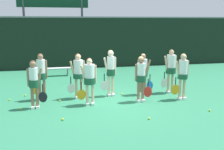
# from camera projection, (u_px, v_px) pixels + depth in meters

# --- Properties ---
(ground_plane) EXTENTS (140.00, 140.00, 0.00)m
(ground_plane) POSITION_uv_depth(u_px,v_px,m) (112.00, 100.00, 9.76)
(ground_plane) COLOR #2D7F56
(fence_windscreen) EXTENTS (60.00, 0.08, 3.16)m
(fence_windscreen) POSITION_uv_depth(u_px,v_px,m) (88.00, 42.00, 16.20)
(fence_windscreen) COLOR black
(fence_windscreen) RESTS_ON ground_plane
(scoreboard) EXTENTS (4.38, 0.15, 4.98)m
(scoreboard) POSITION_uv_depth(u_px,v_px,m) (53.00, 4.00, 16.36)
(scoreboard) COLOR #515156
(scoreboard) RESTS_ON ground_plane
(bench_courtside) EXTENTS (1.97, 0.40, 0.44)m
(bench_courtside) POSITION_uv_depth(u_px,v_px,m) (52.00, 69.00, 13.89)
(bench_courtside) COLOR silver
(bench_courtside) RESTS_ON ground_plane
(player_0) EXTENTS (0.62, 0.33, 1.62)m
(player_0) POSITION_uv_depth(u_px,v_px,m) (34.00, 81.00, 8.60)
(player_0) COLOR #8C664C
(player_0) RESTS_ON ground_plane
(player_1) EXTENTS (0.69, 0.40, 1.64)m
(player_1) POSITION_uv_depth(u_px,v_px,m) (89.00, 78.00, 8.97)
(player_1) COLOR beige
(player_1) RESTS_ON ground_plane
(player_2) EXTENTS (0.65, 0.36, 1.65)m
(player_2) POSITION_uv_depth(u_px,v_px,m) (141.00, 75.00, 9.35)
(player_2) COLOR #8C664C
(player_2) RESTS_ON ground_plane
(player_3) EXTENTS (0.67, 0.37, 1.72)m
(player_3) POSITION_uv_depth(u_px,v_px,m) (183.00, 73.00, 9.60)
(player_3) COLOR tan
(player_3) RESTS_ON ground_plane
(player_4) EXTENTS (0.65, 0.36, 1.73)m
(player_4) POSITION_uv_depth(u_px,v_px,m) (41.00, 73.00, 9.55)
(player_4) COLOR #8C664C
(player_4) RESTS_ON ground_plane
(player_5) EXTENTS (0.68, 0.41, 1.70)m
(player_5) POSITION_uv_depth(u_px,v_px,m) (78.00, 72.00, 9.74)
(player_5) COLOR tan
(player_5) RESTS_ON ground_plane
(player_6) EXTENTS (0.63, 0.33, 1.79)m
(player_6) POSITION_uv_depth(u_px,v_px,m) (111.00, 69.00, 10.05)
(player_6) COLOR beige
(player_6) RESTS_ON ground_plane
(player_7) EXTENTS (0.63, 0.36, 1.63)m
(player_7) POSITION_uv_depth(u_px,v_px,m) (143.00, 71.00, 10.27)
(player_7) COLOR #8C664C
(player_7) RESTS_ON ground_plane
(player_8) EXTENTS (0.66, 0.40, 1.77)m
(player_8) POSITION_uv_depth(u_px,v_px,m) (171.00, 67.00, 10.52)
(player_8) COLOR tan
(player_8) RESTS_ON ground_plane
(tennis_ball_0) EXTENTS (0.07, 0.07, 0.07)m
(tennis_ball_0) POSITION_uv_depth(u_px,v_px,m) (60.00, 101.00, 9.52)
(tennis_ball_0) COLOR #CCE033
(tennis_ball_0) RESTS_ON ground_plane
(tennis_ball_1) EXTENTS (0.07, 0.07, 0.07)m
(tennis_ball_1) POSITION_uv_depth(u_px,v_px,m) (149.00, 118.00, 7.76)
(tennis_ball_1) COLOR #CCE033
(tennis_ball_1) RESTS_ON ground_plane
(tennis_ball_2) EXTENTS (0.07, 0.07, 0.07)m
(tennis_ball_2) POSITION_uv_depth(u_px,v_px,m) (25.00, 96.00, 10.18)
(tennis_ball_2) COLOR #CCE033
(tennis_ball_2) RESTS_ON ground_plane
(tennis_ball_3) EXTENTS (0.07, 0.07, 0.07)m
(tennis_ball_3) POSITION_uv_depth(u_px,v_px,m) (210.00, 110.00, 8.47)
(tennis_ball_3) COLOR #CCE033
(tennis_ball_3) RESTS_ON ground_plane
(tennis_ball_4) EXTENTS (0.07, 0.07, 0.07)m
(tennis_ball_4) POSITION_uv_depth(u_px,v_px,m) (21.00, 109.00, 8.61)
(tennis_ball_4) COLOR #CCE033
(tennis_ball_4) RESTS_ON ground_plane
(tennis_ball_5) EXTENTS (0.07, 0.07, 0.07)m
(tennis_ball_5) POSITION_uv_depth(u_px,v_px,m) (63.00, 119.00, 7.70)
(tennis_ball_5) COLOR #CCE033
(tennis_ball_5) RESTS_ON ground_plane
(tennis_ball_6) EXTENTS (0.07, 0.07, 0.07)m
(tennis_ball_6) POSITION_uv_depth(u_px,v_px,m) (9.00, 100.00, 9.63)
(tennis_ball_6) COLOR #CCE033
(tennis_ball_6) RESTS_ON ground_plane
(tennis_ball_7) EXTENTS (0.07, 0.07, 0.07)m
(tennis_ball_7) POSITION_uv_depth(u_px,v_px,m) (122.00, 94.00, 10.42)
(tennis_ball_7) COLOR #CCE033
(tennis_ball_7) RESTS_ON ground_plane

